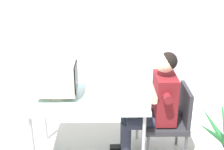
{
  "coord_description": "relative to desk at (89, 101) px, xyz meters",
  "views": [
    {
      "loc": [
        0.19,
        -3.01,
        2.26
      ],
      "look_at": [
        0.25,
        0.0,
        1.01
      ],
      "focal_mm": 49.67,
      "sensor_mm": 36.0,
      "label": 1
    }
  ],
  "objects": [
    {
      "name": "office_chair",
      "position": [
        0.91,
        -0.02,
        -0.22
      ],
      "size": [
        0.47,
        0.47,
        0.86
      ],
      "color": "#4C4C51",
      "rests_on": "ground_plane"
    },
    {
      "name": "keyboard",
      "position": [
        0.02,
        -0.01,
        0.07
      ],
      "size": [
        0.17,
        0.42,
        0.03
      ],
      "color": "beige",
      "rests_on": "desk"
    },
    {
      "name": "person_seated",
      "position": [
        0.71,
        -0.02,
        -0.02
      ],
      "size": [
        0.71,
        0.58,
        1.26
      ],
      "color": "maroon",
      "rests_on": "ground_plane"
    },
    {
      "name": "wall_back",
      "position": [
        0.3,
        1.4,
        0.79
      ],
      "size": [
        8.0,
        0.1,
        3.0
      ],
      "primitive_type": "cube",
      "color": "silver",
      "rests_on": "ground_plane"
    },
    {
      "name": "crt_monitor",
      "position": [
        -0.33,
        0.01,
        0.27
      ],
      "size": [
        0.42,
        0.34,
        0.4
      ],
      "color": "beige",
      "rests_on": "desk"
    },
    {
      "name": "desk",
      "position": [
        0.0,
        0.0,
        0.0
      ],
      "size": [
        1.27,
        0.77,
        0.76
      ],
      "color": "#B7B7BC",
      "rests_on": "ground_plane"
    }
  ]
}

